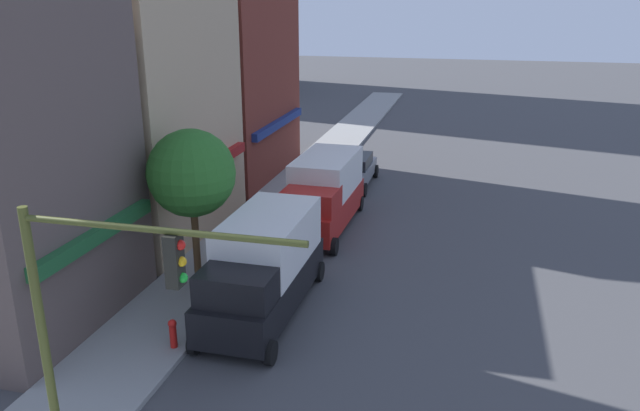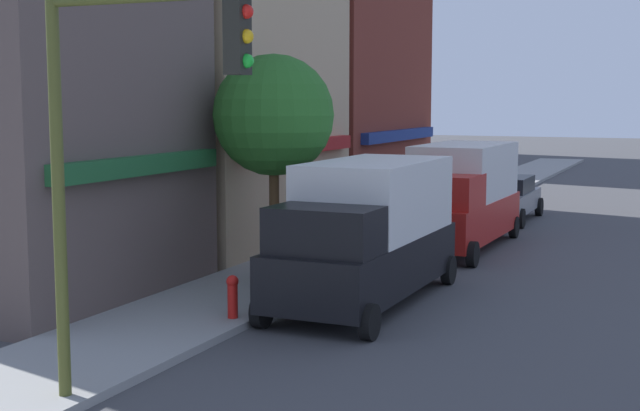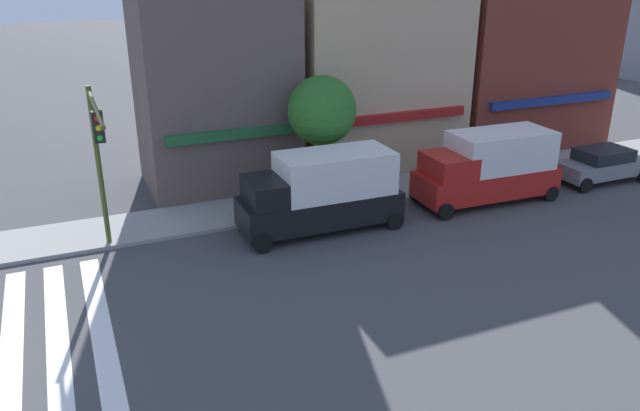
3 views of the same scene
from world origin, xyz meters
name	(u,v)px [view 2 (image 2 of 3)]	position (x,y,z in m)	size (l,w,h in m)	color
storefront_row	(251,34)	(20.85, 11.50, 6.42)	(24.78, 5.30, 14.99)	brown
traffic_signal	(133,121)	(5.45, 5.11, 4.07)	(0.32, 5.31, 5.87)	#474C1E
box_truck_black	(367,230)	(13.22, 4.70, 1.59)	(6.23, 2.42, 3.04)	black
box_truck_red	(460,194)	(20.95, 4.70, 1.59)	(6.26, 2.42, 3.04)	#B21E19
sedan_grey	(506,197)	(27.49, 4.70, 0.84)	(4.41, 2.02, 1.59)	slate
pedestrian_blue_shirt	(413,204)	(22.28, 6.53, 1.07)	(0.32, 0.32, 1.77)	#23232D
fire_hydrant	(233,294)	(10.37, 6.40, 0.61)	(0.24, 0.24, 0.84)	red
street_tree	(274,116)	(14.41, 7.50, 3.97)	(2.86, 2.86, 5.27)	brown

